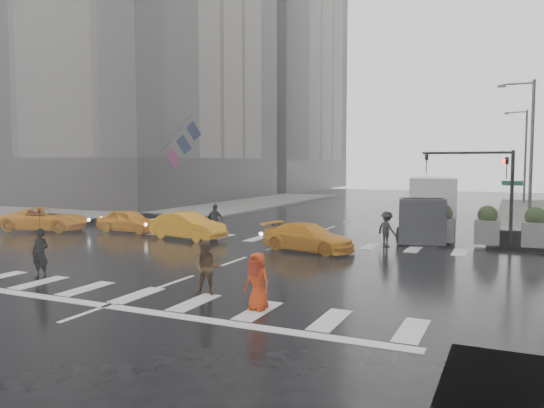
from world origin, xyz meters
The scene contains 22 objects.
ground centered at (0.00, 0.00, 0.00)m, with size 120.00×120.00×0.00m, color black.
sidewalk_nw centered at (-19.50, 17.50, 0.07)m, with size 35.00×35.00×0.15m, color slate.
building_nw centered at (-29.00, 27.00, 17.25)m, with size 26.05×26.05×38.00m.
building_nw_far centered at (-29.00, 56.00, 20.19)m, with size 26.05×26.05×44.00m.
road_markings centered at (0.00, 0.00, 0.01)m, with size 18.00×48.00×0.01m, color silver, non-canonical shape.
traffic_signal_pole centered at (9.01, 8.01, 3.22)m, with size 4.45×0.42×4.50m.
street_lamp_near centered at (10.87, 18.00, 4.95)m, with size 2.15×0.22×9.00m.
street_lamp_far centered at (10.87, 38.00, 4.95)m, with size 2.15×0.22×9.00m.
planter_west centered at (7.00, 8.20, 0.98)m, with size 1.10×1.10×1.80m.
planter_mid centered at (9.00, 8.20, 0.98)m, with size 1.10×1.10×1.80m.
planter_east centered at (11.00, 8.20, 0.98)m, with size 1.10×1.10×1.80m.
flag_cluster centered at (-15.08, 18.50, 5.64)m, with size 2.87×3.06×4.69m.
pedestrian_black centered at (-4.53, -5.45, 1.60)m, with size 1.10×1.11×2.43m.
pedestrian_brown centered at (1.87, -5.13, 0.82)m, with size 0.79×0.62×1.63m, color #462E19.
pedestrian_orange centered at (3.95, -5.95, 0.79)m, with size 0.84×0.63×1.56m.
pedestrian_far_a centered at (-4.38, 5.92, 0.87)m, with size 1.02×0.62×1.74m, color black.
pedestrian_far_b centered at (4.71, 6.32, 0.83)m, with size 1.07×0.59×1.66m, color black.
taxi_front centered at (-9.72, 5.38, 0.65)m, with size 1.54×3.83×1.30m, color orange.
taxi_mid centered at (-5.14, 4.44, 0.69)m, with size 1.46×4.20×1.38m, color orange.
taxi_rear centered at (1.83, 3.53, 0.62)m, with size 1.74×3.78×1.24m, color orange.
taxi_far centered at (-14.55, 3.93, 0.67)m, with size 2.24×4.30×1.35m, color orange.
box_truck centered at (6.11, 9.72, 1.68)m, with size 2.23×5.94×3.16m.
Camera 1 is at (10.07, -18.40, 3.91)m, focal length 35.00 mm.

